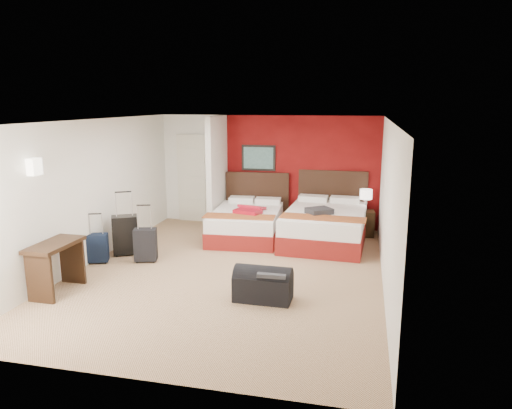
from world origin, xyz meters
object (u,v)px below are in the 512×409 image
(nightstand, at_px, (365,223))
(table_lamp, at_px, (366,200))
(duffel_bag, at_px, (263,286))
(bed_left, at_px, (246,224))
(suitcase_black, at_px, (126,236))
(bed_right, at_px, (325,227))
(suitcase_charcoal, at_px, (146,246))
(desk, at_px, (57,268))
(red_suitcase_open, at_px, (250,210))
(suitcase_navy, at_px, (98,249))

(nightstand, bearing_deg, table_lamp, 0.00)
(duffel_bag, bearing_deg, bed_left, 109.29)
(table_lamp, height_order, duffel_bag, table_lamp)
(nightstand, height_order, suitcase_black, suitcase_black)
(nightstand, bearing_deg, suitcase_black, -157.38)
(bed_right, xyz_separation_m, suitcase_black, (-3.55, -1.58, 0.02))
(bed_right, height_order, suitcase_charcoal, bed_right)
(suitcase_charcoal, relative_size, duffel_bag, 0.70)
(table_lamp, relative_size, desk, 0.50)
(red_suitcase_open, distance_m, suitcase_black, 2.51)
(bed_left, relative_size, bed_right, 0.88)
(bed_left, xyz_separation_m, suitcase_charcoal, (-1.38, -1.87, -0.01))
(duffel_bag, distance_m, desk, 3.08)
(suitcase_black, bearing_deg, nightstand, -0.45)
(nightstand, relative_size, table_lamp, 1.17)
(desk, bearing_deg, red_suitcase_open, 57.88)
(suitcase_charcoal, relative_size, desk, 0.62)
(bed_left, distance_m, desk, 4.01)
(suitcase_navy, relative_size, desk, 0.54)
(bed_right, bearing_deg, duffel_bag, -98.72)
(bed_left, height_order, nightstand, bed_left)
(bed_left, bearing_deg, nightstand, 12.49)
(bed_right, height_order, red_suitcase_open, red_suitcase_open)
(bed_right, height_order, table_lamp, table_lamp)
(suitcase_charcoal, bearing_deg, red_suitcase_open, 34.52)
(table_lamp, xyz_separation_m, desk, (-4.45, -4.16, -0.39))
(bed_left, xyz_separation_m, bed_right, (1.63, 0.01, 0.04))
(suitcase_navy, distance_m, duffel_bag, 3.31)
(nightstand, bearing_deg, duffel_bag, -115.68)
(suitcase_black, distance_m, suitcase_charcoal, 0.62)
(nightstand, distance_m, suitcase_charcoal, 4.58)
(suitcase_black, bearing_deg, bed_right, -4.29)
(suitcase_black, bearing_deg, bed_left, 11.04)
(table_lamp, xyz_separation_m, suitcase_black, (-4.33, -2.28, -0.42))
(bed_left, relative_size, duffel_bag, 2.39)
(nightstand, distance_m, desk, 6.09)
(suitcase_navy, bearing_deg, suitcase_charcoal, -2.68)
(red_suitcase_open, xyz_separation_m, nightstand, (2.31, 0.81, -0.36))
(desk, bearing_deg, suitcase_black, 86.73)
(red_suitcase_open, relative_size, duffel_bag, 0.87)
(bed_right, distance_m, duffel_bag, 3.12)
(table_lamp, bearing_deg, suitcase_charcoal, -145.76)
(bed_right, relative_size, nightstand, 4.11)
(suitcase_black, relative_size, suitcase_navy, 1.43)
(bed_right, bearing_deg, suitcase_navy, -147.94)
(duffel_bag, bearing_deg, table_lamp, 70.58)
(bed_left, xyz_separation_m, suitcase_navy, (-2.18, -2.12, -0.05))
(nightstand, height_order, duffel_bag, nightstand)
(red_suitcase_open, height_order, suitcase_black, suitcase_black)
(bed_left, xyz_separation_m, red_suitcase_open, (0.10, -0.10, 0.34))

